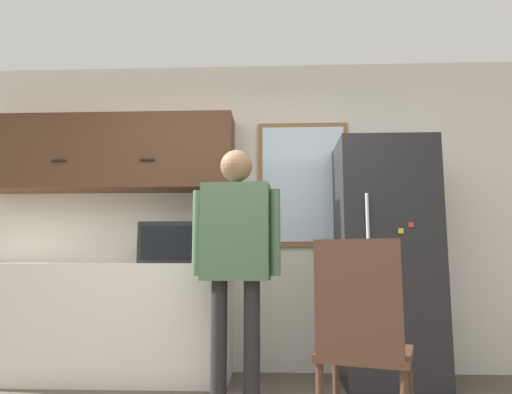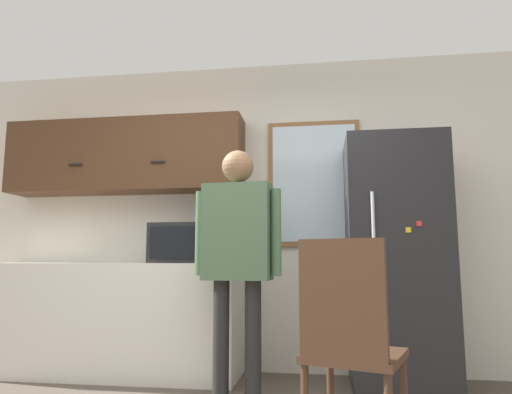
{
  "view_description": "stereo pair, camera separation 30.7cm",
  "coord_description": "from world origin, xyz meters",
  "px_view_note": "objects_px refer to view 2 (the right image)",
  "views": [
    {
      "loc": [
        0.29,
        -1.9,
        0.93
      ],
      "look_at": [
        0.16,
        1.14,
        1.36
      ],
      "focal_mm": 32.0,
      "sensor_mm": 36.0,
      "label": 1
    },
    {
      "loc": [
        0.59,
        -1.88,
        0.93
      ],
      "look_at": [
        0.16,
        1.14,
        1.36
      ],
      "focal_mm": 32.0,
      "sensor_mm": 36.0,
      "label": 2
    }
  ],
  "objects_px": {
    "microwave": "(187,243)",
    "chair": "(349,337)",
    "person": "(237,244)",
    "refrigerator": "(397,260)"
  },
  "relations": [
    {
      "from": "chair",
      "to": "person",
      "type": "bearing_deg",
      "value": -29.09
    },
    {
      "from": "microwave",
      "to": "chair",
      "type": "relative_size",
      "value": 0.54
    },
    {
      "from": "microwave",
      "to": "refrigerator",
      "type": "distance_m",
      "value": 1.65
    },
    {
      "from": "microwave",
      "to": "chair",
      "type": "height_order",
      "value": "microwave"
    },
    {
      "from": "person",
      "to": "chair",
      "type": "bearing_deg",
      "value": -43.22
    },
    {
      "from": "person",
      "to": "refrigerator",
      "type": "xyz_separation_m",
      "value": [
        1.14,
        0.52,
        -0.11
      ]
    },
    {
      "from": "person",
      "to": "chair",
      "type": "distance_m",
      "value": 1.15
    },
    {
      "from": "microwave",
      "to": "chair",
      "type": "distance_m",
      "value": 1.82
    },
    {
      "from": "person",
      "to": "chair",
      "type": "height_order",
      "value": "person"
    },
    {
      "from": "person",
      "to": "microwave",
      "type": "bearing_deg",
      "value": 140.55
    }
  ]
}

